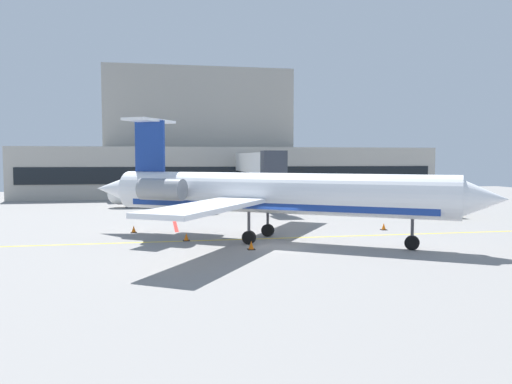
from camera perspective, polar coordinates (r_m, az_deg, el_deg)
ground at (r=32.98m, az=2.49°, el=-6.22°), size 120.00×120.00×0.11m
terminal_building at (r=80.12m, az=-4.22°, el=4.84°), size 62.21×15.05×19.59m
jet_bridge_west at (r=60.63m, az=0.01°, el=3.26°), size 2.40×22.57×6.47m
regional_jet at (r=34.74m, az=1.28°, el=-0.17°), size 26.14×22.17×8.61m
baggage_tug at (r=53.01m, az=20.39°, el=-1.40°), size 2.25×3.65×2.43m
pushback_tractor at (r=56.96m, az=-2.75°, el=-0.90°), size 3.50×3.21×2.26m
belt_loader at (r=52.33m, az=-6.00°, el=-1.35°), size 3.27×2.71×2.22m
fuel_tank at (r=59.99m, az=-12.41°, el=-0.23°), size 8.53×2.85×2.77m
safety_cone_alpha at (r=39.88m, az=-13.64°, el=-4.14°), size 0.47×0.47×0.55m
safety_cone_bravo at (r=41.51m, az=14.22°, el=-3.83°), size 0.47×0.47×0.55m
safety_cone_charlie at (r=35.34m, az=-7.87°, el=-5.08°), size 0.47×0.47×0.55m
safety_cone_delta at (r=31.69m, az=-0.54°, el=-6.08°), size 0.47×0.47×0.55m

